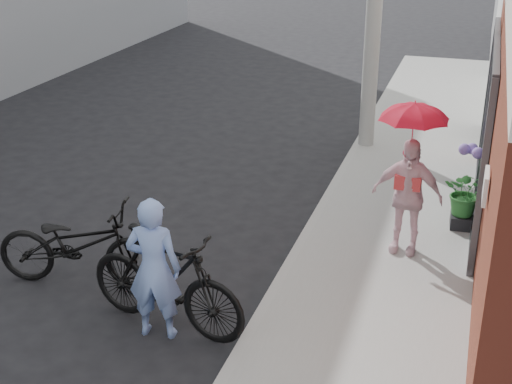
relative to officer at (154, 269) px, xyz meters
The scene contains 10 objects.
ground 1.05m from the officer, 84.65° to the left, with size 80.00×80.00×0.00m, color black.
sidewalk 3.51m from the officer, 50.93° to the left, with size 2.20×24.00×0.12m, color gray.
curb 2.94m from the officer, 69.38° to the left, with size 0.12×24.00×0.12m, color #9E9E99.
officer is the anchor object (origin of this frame).
bike_left 1.55m from the officer, 152.49° to the left, with size 0.71×2.04×1.07m, color black.
bike_right 0.27m from the officer, 70.33° to the left, with size 0.56×1.98×1.19m, color black.
kimono_woman 3.48m from the officer, 47.90° to the left, with size 0.90×0.38×1.54m, color silver.
parasol 3.69m from the officer, 47.90° to the left, with size 0.84×0.84×0.74m, color #EC1B3C.
planter 4.72m from the officer, 49.14° to the left, with size 0.35×0.35×0.19m, color black.
potted_plant 4.68m from the officer, 49.14° to the left, with size 0.61×0.53×0.67m, color #2B6C2D.
Camera 1 is at (2.97, -6.62, 4.50)m, focal length 50.00 mm.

